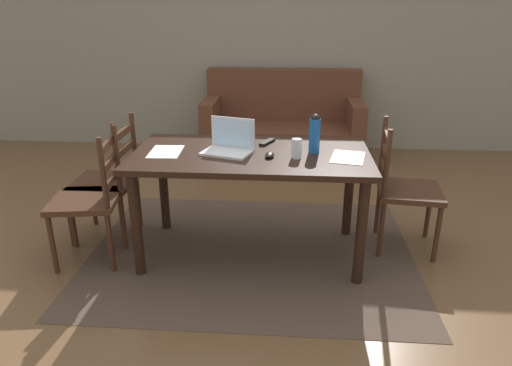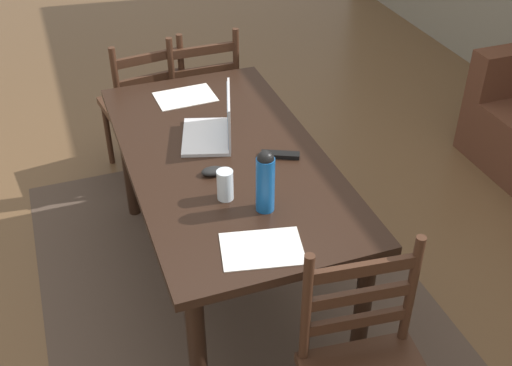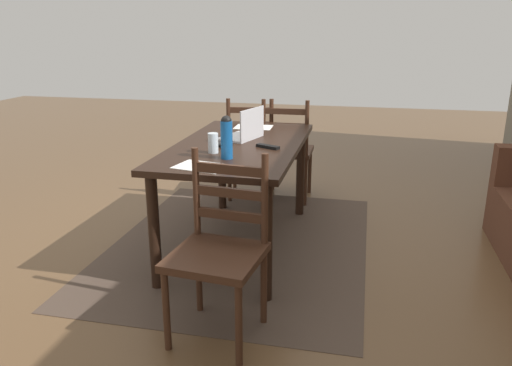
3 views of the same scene
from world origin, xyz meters
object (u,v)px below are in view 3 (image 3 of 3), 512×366
Objects in this scene: water_bottle at (227,136)px; drinking_glass at (213,143)px; computer_mouse at (221,144)px; chair_left_near at (251,149)px; laptop at (245,131)px; dining_table at (239,157)px; tv_remote at (268,147)px; chair_left_far at (287,151)px; chair_right_far at (219,251)px.

drinking_glass is at bearing -133.85° from water_bottle.
computer_mouse is (-0.30, -0.12, -0.12)m from water_bottle.
laptop is at bearing 10.30° from chair_left_near.
water_bottle reaches higher than laptop.
dining_table is 0.27m from tv_remote.
computer_mouse is at bearing -19.82° from laptop.
water_bottle is at bearing 2.41° from laptop.
chair_left_far is 1.00× the size of chair_right_far.
dining_table is at bearing 91.81° from tv_remote.
chair_right_far is at bearing 9.04° from dining_table.
dining_table is at bearing -170.96° from chair_right_far.
chair_left_far is at bearing 89.93° from chair_left_near.
water_bottle is at bearing 7.35° from chair_left_near.
chair_right_far is 5.59× the size of tv_remote.
chair_left_near is at bearing -171.23° from chair_right_far.
laptop is (-0.15, 0.01, 0.16)m from dining_table.
tv_remote is (1.20, 0.39, 0.32)m from chair_left_near.
chair_right_far is 9.50× the size of computer_mouse.
chair_right_far reaches higher than dining_table.
water_bottle is at bearing -5.17° from chair_left_far.
chair_left_far is 5.59× the size of tv_remote.
drinking_glass is 0.76× the size of tv_remote.
chair_left_near is (-0.00, -0.33, 0.00)m from chair_left_far.
tv_remote is at bearing 101.16° from computer_mouse.
drinking_glass is at bearing 148.66° from tv_remote.
chair_left_far is 1.00× the size of chair_left_near.
computer_mouse is at bearing 179.95° from drinking_glass.
drinking_glass is (1.40, 0.07, 0.37)m from chair_left_near.
chair_left_near is 1.27m from computer_mouse.
dining_table is 1.70× the size of chair_left_near.
drinking_glass is (1.40, -0.26, 0.37)m from chair_left_far.
drinking_glass is (0.31, -0.09, 0.16)m from dining_table.
chair_right_far is (2.19, 0.00, 0.00)m from chair_left_far.
chair_right_far is at bearing 0.11° from chair_left_far.
water_bottle is at bearing 46.15° from drinking_glass.
computer_mouse is 0.59× the size of tv_remote.
chair_right_far is 7.34× the size of drinking_glass.
computer_mouse reaches higher than dining_table.
chair_left_near reaches higher than dining_table.
laptop is at bearing 176.75° from dining_table.
tv_remote is at bearing 18.06° from chair_left_near.
chair_left_far is 1.59m from water_bottle.
tv_remote is at bearing 149.51° from water_bottle.
chair_left_near is 1.30m from tv_remote.
chair_right_far reaches higher than drinking_glass.
water_bottle reaches higher than dining_table.
chair_right_far is at bearing 18.66° from drinking_glass.
computer_mouse reaches higher than tv_remote.
chair_left_far is 0.33m from chair_left_near.
laptop is (0.95, -0.16, 0.37)m from chair_left_far.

